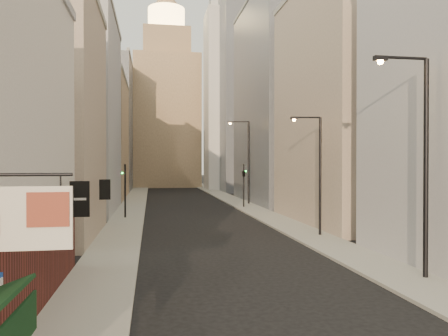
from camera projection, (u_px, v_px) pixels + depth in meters
sidewalk_left at (135, 200)px, 58.78m from camera, size 3.00×140.00×0.15m
sidewalk_right at (230, 199)px, 60.92m from camera, size 3.00×140.00×0.15m
left_bldg_beige at (35, 120)px, 29.18m from camera, size 8.00×12.00×16.00m
left_bldg_grey at (76, 116)px, 44.94m from camera, size 8.00×16.00×20.00m
left_bldg_tan at (97, 140)px, 62.71m from camera, size 8.00×18.00×17.00m
left_bldg_wingrid at (110, 127)px, 82.39m from camera, size 8.00×20.00×24.00m
right_bldg_beige at (346, 106)px, 37.06m from camera, size 8.00×16.00×20.00m
right_bldg_wingrid at (278, 102)px, 56.75m from camera, size 8.00×20.00×26.00m
highrise at (267, 58)px, 85.21m from camera, size 21.00×23.00×51.20m
clock_tower at (167, 106)px, 95.98m from camera, size 14.00×14.00×44.90m
white_tower at (227, 93)px, 83.97m from camera, size 8.00×8.00×41.50m
streetlamp_near at (421, 153)px, 18.82m from camera, size 2.54×0.26×9.67m
streetlamp_mid at (317, 168)px, 30.08m from camera, size 2.18×0.42×8.30m
streetlamp_far at (246, 157)px, 53.24m from camera, size 2.62×0.93×10.24m
traffic_light_left at (125, 182)px, 39.70m from camera, size 0.53×0.41×5.00m
traffic_light_right at (244, 174)px, 49.37m from camera, size 0.62×0.58×5.00m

